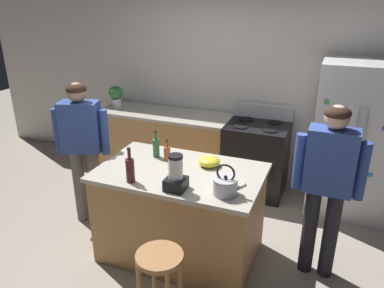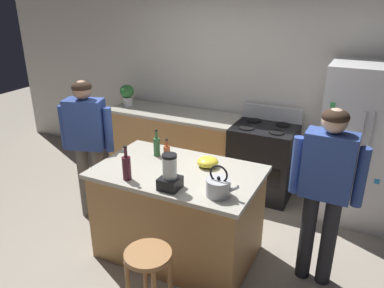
# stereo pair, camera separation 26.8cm
# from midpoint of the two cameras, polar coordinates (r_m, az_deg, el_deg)

# --- Properties ---
(ground_plane) EXTENTS (14.00, 14.00, 0.00)m
(ground_plane) POSITION_cam_midpoint_polar(r_m,az_deg,el_deg) (3.96, -3.68, -16.00)
(ground_plane) COLOR #9E9384
(back_wall) EXTENTS (8.00, 0.10, 2.70)m
(back_wall) POSITION_cam_midpoint_polar(r_m,az_deg,el_deg) (5.06, 5.43, 9.58)
(back_wall) COLOR silver
(back_wall) RESTS_ON ground_plane
(kitchen_island) EXTENTS (1.51, 0.94, 0.91)m
(kitchen_island) POSITION_cam_midpoint_polar(r_m,az_deg,el_deg) (3.70, -3.85, -10.40)
(kitchen_island) COLOR #B7844C
(kitchen_island) RESTS_ON ground_plane
(back_counter_run) EXTENTS (2.00, 0.64, 0.91)m
(back_counter_run) POSITION_cam_midpoint_polar(r_m,az_deg,el_deg) (5.25, -4.57, -0.16)
(back_counter_run) COLOR #B7844C
(back_counter_run) RESTS_ON ground_plane
(refrigerator) EXTENTS (0.90, 0.73, 1.76)m
(refrigerator) POSITION_cam_midpoint_polar(r_m,az_deg,el_deg) (4.58, 21.93, 0.51)
(refrigerator) COLOR silver
(refrigerator) RESTS_ON ground_plane
(stove_range) EXTENTS (0.76, 0.65, 1.09)m
(stove_range) POSITION_cam_midpoint_polar(r_m,az_deg,el_deg) (4.85, 8.05, -2.10)
(stove_range) COLOR black
(stove_range) RESTS_ON ground_plane
(person_by_island_left) EXTENTS (0.59, 0.33, 1.60)m
(person_by_island_left) POSITION_cam_midpoint_polar(r_m,az_deg,el_deg) (4.20, -18.01, 0.40)
(person_by_island_left) COLOR #66605B
(person_by_island_left) RESTS_ON ground_plane
(person_by_sink_right) EXTENTS (0.59, 0.23, 1.62)m
(person_by_sink_right) POSITION_cam_midpoint_polar(r_m,az_deg,el_deg) (3.35, 17.69, -4.93)
(person_by_sink_right) COLOR #26262B
(person_by_sink_right) RESTS_ON ground_plane
(bar_stool) EXTENTS (0.36, 0.36, 0.64)m
(bar_stool) POSITION_cam_midpoint_polar(r_m,az_deg,el_deg) (3.01, -7.55, -18.35)
(bar_stool) COLOR #9E6B3D
(bar_stool) RESTS_ON ground_plane
(potted_plant) EXTENTS (0.20, 0.20, 0.30)m
(potted_plant) POSITION_cam_midpoint_polar(r_m,az_deg,el_deg) (5.46, -12.80, 7.21)
(potted_plant) COLOR silver
(potted_plant) RESTS_ON back_counter_run
(blender_appliance) EXTENTS (0.17, 0.17, 0.31)m
(blender_appliance) POSITION_cam_midpoint_polar(r_m,az_deg,el_deg) (3.11, -4.95, -4.75)
(blender_appliance) COLOR black
(blender_appliance) RESTS_ON kitchen_island
(bottle_cooking_sauce) EXTENTS (0.06, 0.06, 0.22)m
(bottle_cooking_sauce) POSITION_cam_midpoint_polar(r_m,az_deg,el_deg) (3.66, -5.88, -1.39)
(bottle_cooking_sauce) COLOR #B24C26
(bottle_cooking_sauce) RESTS_ON kitchen_island
(bottle_wine) EXTENTS (0.08, 0.08, 0.32)m
(bottle_wine) POSITION_cam_midpoint_polar(r_m,az_deg,el_deg) (3.29, -11.64, -3.81)
(bottle_wine) COLOR #471923
(bottle_wine) RESTS_ON kitchen_island
(bottle_olive_oil) EXTENTS (0.07, 0.07, 0.28)m
(bottle_olive_oil) POSITION_cam_midpoint_polar(r_m,az_deg,el_deg) (3.74, -7.49, -0.52)
(bottle_olive_oil) COLOR #2D6638
(bottle_olive_oil) RESTS_ON kitchen_island
(mixing_bowl) EXTENTS (0.20, 0.20, 0.09)m
(mixing_bowl) POSITION_cam_midpoint_polar(r_m,az_deg,el_deg) (3.54, 0.45, -2.68)
(mixing_bowl) COLOR yellow
(mixing_bowl) RESTS_ON kitchen_island
(tea_kettle) EXTENTS (0.28, 0.20, 0.27)m
(tea_kettle) POSITION_cam_midpoint_polar(r_m,az_deg,el_deg) (3.05, 2.56, -6.33)
(tea_kettle) COLOR #B7BABF
(tea_kettle) RESTS_ON kitchen_island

